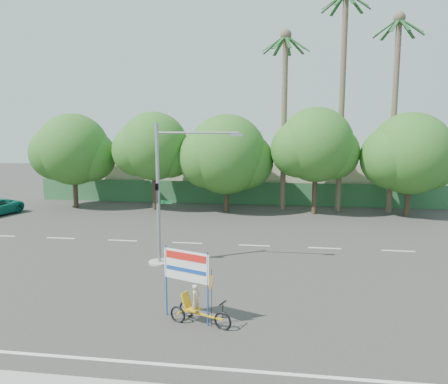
# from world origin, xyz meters

# --- Properties ---
(ground) EXTENTS (120.00, 120.00, 0.00)m
(ground) POSITION_xyz_m (0.00, 0.00, 0.00)
(ground) COLOR #33302D
(ground) RESTS_ON ground
(fence) EXTENTS (38.00, 0.08, 2.00)m
(fence) POSITION_xyz_m (0.00, 21.50, 1.00)
(fence) COLOR #336B3D
(fence) RESTS_ON ground
(building_left) EXTENTS (12.00, 8.00, 4.00)m
(building_left) POSITION_xyz_m (-10.00, 26.00, 2.00)
(building_left) COLOR beige
(building_left) RESTS_ON ground
(building_right) EXTENTS (14.00, 8.00, 3.60)m
(building_right) POSITION_xyz_m (8.00, 26.00, 1.80)
(building_right) COLOR beige
(building_right) RESTS_ON ground
(tree_far_left) EXTENTS (7.14, 6.00, 7.96)m
(tree_far_left) POSITION_xyz_m (-14.05, 18.00, 4.76)
(tree_far_left) COLOR #473828
(tree_far_left) RESTS_ON ground
(tree_left) EXTENTS (6.66, 5.60, 8.07)m
(tree_left) POSITION_xyz_m (-7.05, 18.00, 5.06)
(tree_left) COLOR #473828
(tree_left) RESTS_ON ground
(tree_center) EXTENTS (7.62, 6.40, 7.85)m
(tree_center) POSITION_xyz_m (-1.05, 18.00, 4.47)
(tree_center) COLOR #473828
(tree_center) RESTS_ON ground
(tree_right) EXTENTS (6.90, 5.80, 8.36)m
(tree_right) POSITION_xyz_m (5.95, 18.00, 5.24)
(tree_right) COLOR #473828
(tree_right) RESTS_ON ground
(tree_far_right) EXTENTS (7.38, 6.20, 7.94)m
(tree_far_right) POSITION_xyz_m (12.95, 18.00, 4.64)
(tree_far_right) COLOR #473828
(tree_far_right) RESTS_ON ground
(palm_tall) EXTENTS (3.73, 3.79, 17.45)m
(palm_tall) POSITION_xyz_m (8.00, 19.50, 10.46)
(palm_tall) COLOR #70604C
(palm_tall) RESTS_ON ground
(palm_mid) EXTENTS (3.73, 3.79, 15.45)m
(palm_mid) POSITION_xyz_m (12.00, 19.50, 9.40)
(palm_mid) COLOR #70604C
(palm_mid) RESTS_ON ground
(palm_short) EXTENTS (3.73, 3.79, 14.45)m
(palm_short) POSITION_xyz_m (3.50, 19.50, 8.86)
(palm_short) COLOR #70604C
(palm_short) RESTS_ON ground
(traffic_signal) EXTENTS (4.72, 1.10, 7.00)m
(traffic_signal) POSITION_xyz_m (-2.20, 3.98, 2.92)
(traffic_signal) COLOR gray
(traffic_signal) RESTS_ON ground
(trike_billboard) EXTENTS (2.57, 1.22, 2.68)m
(trike_billboard) POSITION_xyz_m (0.58, -2.32, 1.08)
(trike_billboard) COLOR black
(trike_billboard) RESTS_ON ground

